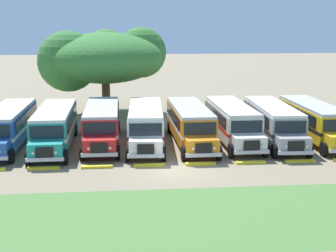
{
  "coord_description": "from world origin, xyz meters",
  "views": [
    {
      "loc": [
        -3.34,
        -29.18,
        9.17
      ],
      "look_at": [
        0.0,
        5.71,
        1.6
      ],
      "focal_mm": 52.06,
      "sensor_mm": 36.0,
      "label": 1
    }
  ],
  "objects": [
    {
      "name": "parked_bus_slot_5",
      "position": [
        5.14,
        7.24,
        1.58
      ],
      "size": [
        2.79,
        10.85,
        2.82
      ],
      "rotation": [
        0.0,
        0.0,
        -1.56
      ],
      "color": "silver",
      "rests_on": "ground_plane"
    },
    {
      "name": "parked_bus_slot_6",
      "position": [
        8.29,
        6.8,
        1.58
      ],
      "size": [
        2.99,
        10.88,
        2.82
      ],
      "rotation": [
        0.0,
        0.0,
        -1.6
      ],
      "color": "#9E9993",
      "rests_on": "ground_plane"
    },
    {
      "name": "curb_wheelstop_4",
      "position": [
        1.67,
        0.91,
        0.07
      ],
      "size": [
        2.0,
        0.36,
        0.15
      ],
      "primitive_type": "cube",
      "color": "yellow",
      "rests_on": "ground_plane"
    },
    {
      "name": "parked_bus_slot_1",
      "position": [
        -8.35,
        6.76,
        1.58
      ],
      "size": [
        2.79,
        10.85,
        2.82
      ],
      "rotation": [
        0.0,
        0.0,
        -1.56
      ],
      "color": "teal",
      "rests_on": "ground_plane"
    },
    {
      "name": "parked_bus_slot_7",
      "position": [
        11.64,
        7.0,
        1.58
      ],
      "size": [
        2.73,
        10.85,
        2.82
      ],
      "rotation": [
        0.0,
        0.0,
        -1.57
      ],
      "color": "yellow",
      "rests_on": "ground_plane"
    },
    {
      "name": "curb_wheelstop_3",
      "position": [
        -1.67,
        0.91,
        0.07
      ],
      "size": [
        2.0,
        0.36,
        0.15
      ],
      "primitive_type": "cube",
      "color": "yellow",
      "rests_on": "ground_plane"
    },
    {
      "name": "parked_bus_slot_2",
      "position": [
        -4.9,
        7.55,
        1.58
      ],
      "size": [
        2.7,
        10.84,
        2.82
      ],
      "rotation": [
        0.0,
        0.0,
        -1.57
      ],
      "color": "red",
      "rests_on": "ground_plane"
    },
    {
      "name": "parked_bus_slot_3",
      "position": [
        -1.58,
        6.97,
        1.58
      ],
      "size": [
        3.15,
        10.9,
        2.82
      ],
      "rotation": [
        0.0,
        0.0,
        -1.62
      ],
      "color": "silver",
      "rests_on": "ground_plane"
    },
    {
      "name": "curb_wheelstop_2",
      "position": [
        -5.02,
        0.91,
        0.07
      ],
      "size": [
        2.0,
        0.36,
        0.15
      ],
      "primitive_type": "cube",
      "color": "yellow",
      "rests_on": "ground_plane"
    },
    {
      "name": "curb_wheelstop_6",
      "position": [
        8.36,
        0.91,
        0.07
      ],
      "size": [
        2.0,
        0.36,
        0.15
      ],
      "primitive_type": "cube",
      "color": "yellow",
      "rests_on": "ground_plane"
    },
    {
      "name": "foreground_grass_strip",
      "position": [
        0.0,
        -7.57,
        0.0
      ],
      "size": [
        80.0,
        8.07,
        0.01
      ],
      "primitive_type": "cube",
      "color": "#4C7538",
      "rests_on": "ground_plane"
    },
    {
      "name": "curb_wheelstop_5",
      "position": [
        5.02,
        0.91,
        0.07
      ],
      "size": [
        2.0,
        0.36,
        0.15
      ],
      "primitive_type": "cube",
      "color": "yellow",
      "rests_on": "ground_plane"
    },
    {
      "name": "curb_wheelstop_1",
      "position": [
        -8.36,
        0.91,
        0.07
      ],
      "size": [
        2.0,
        0.36,
        0.15
      ],
      "primitive_type": "cube",
      "color": "yellow",
      "rests_on": "ground_plane"
    },
    {
      "name": "parked_bus_slot_4",
      "position": [
        1.81,
        6.85,
        1.58
      ],
      "size": [
        2.83,
        10.86,
        2.82
      ],
      "rotation": [
        0.0,
        0.0,
        -1.55
      ],
      "color": "orange",
      "rests_on": "ground_plane"
    },
    {
      "name": "parked_bus_slot_0",
      "position": [
        -11.82,
        7.31,
        1.58
      ],
      "size": [
        2.74,
        10.85,
        2.82
      ],
      "rotation": [
        0.0,
        0.0,
        -1.58
      ],
      "color": "#23519E",
      "rests_on": "ground_plane"
    },
    {
      "name": "broad_shade_tree",
      "position": [
        -5.08,
        19.58,
        5.66
      ],
      "size": [
        12.54,
        12.31,
        8.61
      ],
      "color": "brown",
      "rests_on": "ground_plane"
    },
    {
      "name": "ground_plane",
      "position": [
        0.0,
        0.0,
        0.0
      ],
      "size": [
        220.0,
        220.0,
        0.0
      ],
      "primitive_type": "plane",
      "color": "#84755B"
    }
  ]
}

